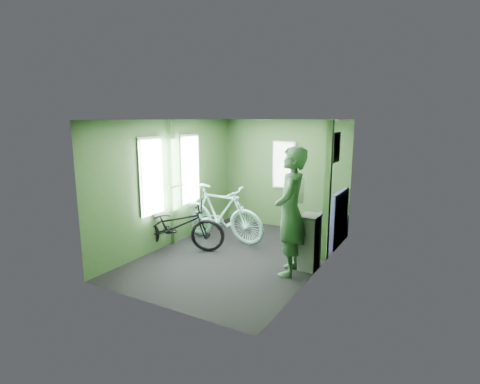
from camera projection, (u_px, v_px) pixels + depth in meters
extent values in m
plane|color=black|center=(237.00, 256.00, 6.43)|extent=(4.00, 4.00, 0.00)
cube|color=silver|center=(237.00, 120.00, 5.98)|extent=(2.80, 4.00, 0.02)
cube|color=#2D4E24|center=(284.00, 174.00, 7.92)|extent=(2.80, 0.02, 2.30)
cube|color=#2D4E24|center=(154.00, 218.00, 4.50)|extent=(2.80, 0.02, 2.30)
cube|color=#2D4E24|center=(171.00, 183.00, 6.88)|extent=(0.02, 4.00, 2.30)
cube|color=#2D4E24|center=(319.00, 199.00, 5.53)|extent=(0.02, 4.00, 2.30)
cube|color=#2D4E24|center=(173.00, 183.00, 6.87)|extent=(0.08, 0.12, 2.30)
cube|color=silver|center=(152.00, 176.00, 6.35)|extent=(0.02, 0.56, 1.34)
cube|color=silver|center=(191.00, 169.00, 7.29)|extent=(0.02, 0.56, 1.34)
cube|color=white|center=(151.00, 145.00, 6.25)|extent=(0.00, 0.12, 0.12)
cube|color=white|center=(191.00, 142.00, 7.18)|extent=(0.00, 0.12, 0.12)
cylinder|color=silver|center=(176.00, 186.00, 6.84)|extent=(0.03, 0.40, 0.03)
cube|color=#2D4E24|center=(327.00, 192.00, 6.07)|extent=(0.10, 0.10, 2.30)
cube|color=white|center=(336.00, 147.00, 6.17)|extent=(0.02, 0.40, 0.50)
cube|color=silver|center=(283.00, 165.00, 7.84)|extent=(0.50, 0.02, 1.00)
imported|color=black|center=(176.00, 250.00, 6.68)|extent=(1.91, 1.35, 0.99)
imported|color=#8CCFC9|center=(220.00, 241.00, 7.20)|extent=(1.89, 0.78, 1.19)
imported|color=#2B4F30|center=(290.00, 212.00, 5.53)|extent=(0.61, 0.79, 1.93)
cube|color=silver|center=(294.00, 191.00, 5.76)|extent=(0.32, 0.16, 0.37)
cube|color=gray|center=(310.00, 242.00, 5.80)|extent=(0.26, 0.36, 0.87)
cube|color=navy|center=(326.00, 230.00, 7.08)|extent=(0.53, 0.96, 0.48)
cube|color=navy|center=(340.00, 205.00, 6.87)|extent=(0.06, 0.96, 0.53)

